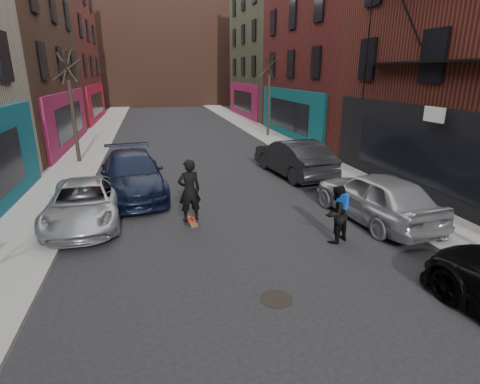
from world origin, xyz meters
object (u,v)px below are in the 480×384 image
tree_left_far (71,98)px  parked_right_far (376,196)px  parked_right_end (293,157)px  skateboarder (189,191)px  pedestrian (336,214)px  tree_right_far (269,88)px  parked_left_end (132,174)px  manhole (276,299)px  parked_left_far (84,203)px  skateboard (191,222)px

tree_left_far → parked_right_far: (10.80, -10.79, -2.56)m
parked_right_end → skateboarder: 7.22m
parked_right_far → pedestrian: bearing=24.7°
parked_right_far → tree_right_far: bearing=-101.6°
tree_left_far → tree_right_far: bearing=25.8°
tree_left_far → parked_right_far: 15.48m
tree_left_far → parked_right_end: bearing=-25.2°
tree_left_far → pedestrian: tree_left_far is taller
parked_left_end → manhole: 8.88m
tree_right_far → parked_right_far: size_ratio=1.41×
parked_right_far → manhole: 5.85m
tree_right_far → parked_left_far: 18.54m
pedestrian → parked_right_end: bearing=-127.6°
parked_left_end → parked_right_end: parked_right_end is taller
tree_right_far → parked_left_far: tree_right_far is taller
tree_right_far → parked_right_end: tree_right_far is taller
manhole → parked_left_far: bearing=129.8°
tree_left_far → parked_left_end: tree_left_far is taller
tree_left_far → skateboarder: (4.89, -9.67, -2.27)m
tree_right_far → pedestrian: size_ratio=4.05×
pedestrian → skateboard: bearing=-56.9°
parked_left_end → skateboard: 4.09m
parked_right_far → manhole: parked_right_far is taller
skateboarder → tree_left_far: bearing=-74.1°
parked_right_far → parked_right_end: bearing=-90.9°
parked_right_end → pedestrian: size_ratio=3.07×
skateboard → manhole: 4.87m
parked_left_far → parked_right_end: size_ratio=0.93×
tree_left_far → pedestrian: bearing=-53.8°
manhole → skateboarder: bearing=106.0°
skateboard → skateboarder: bearing=0.0°
parked_left_far → parked_left_end: size_ratio=0.84×
pedestrian → manhole: (-2.54, -2.36, -0.84)m
parked_right_far → skateboard: size_ratio=6.04×
tree_left_far → skateboarder: bearing=-63.2°
skateboard → pedestrian: 4.60m
parked_right_end → tree_left_far: bearing=-32.9°
skateboard → tree_right_far: bearing=53.5°
parked_left_far → pedestrian: pedestrian is taller
manhole → parked_right_end: bearing=67.1°
tree_right_far → pedestrian: (-3.62, -18.00, -2.68)m
skateboarder → manhole: size_ratio=2.88×
tree_left_far → manhole: tree_left_far is taller
skateboard → parked_left_far: bearing=154.2°
pedestrian → parked_left_end: bearing=-71.4°
parked_right_far → skateboarder: (-5.91, 1.12, 0.29)m
parked_right_end → skateboard: (-5.36, -4.84, -0.80)m
tree_right_far → parked_right_end: bearing=-101.2°
tree_left_far → manhole: size_ratio=9.29×
parked_right_end → pedestrian: (-1.47, -7.17, -0.00)m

